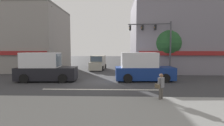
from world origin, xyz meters
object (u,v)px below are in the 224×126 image
traffic_light_mast (159,38)px  van_parked_curbside (98,63)px  pedestrian_foreground_with_bag (161,86)px  street_tree (166,43)px  utility_pole_far_right (170,44)px  box_truck_approaching_near (45,68)px  utility_pole_near_left (47,37)px  box_truck_crossing_rightbound (142,68)px

traffic_light_mast → van_parked_curbside: bearing=142.4°
van_parked_curbside → pedestrian_foreground_with_bag: size_ratio=2.82×
street_tree → traffic_light_mast: bearing=-124.3°
street_tree → utility_pole_far_right: (0.92, 1.21, -0.07)m
street_tree → van_parked_curbside: bearing=156.0°
traffic_light_mast → pedestrian_foreground_with_bag: size_ratio=3.71×
utility_pole_far_right → box_truck_approaching_near: bearing=-153.6°
pedestrian_foreground_with_bag → utility_pole_near_left: bearing=133.6°
utility_pole_far_right → van_parked_curbside: utility_pole_far_right is taller
utility_pole_near_left → van_parked_curbside: utility_pole_near_left is taller
traffic_light_mast → box_truck_approaching_near: size_ratio=1.09×
box_truck_crossing_rightbound → pedestrian_foreground_with_bag: box_truck_crossing_rightbound is taller
utility_pole_near_left → traffic_light_mast: 13.80m
street_tree → van_parked_curbside: 10.18m
box_truck_crossing_rightbound → pedestrian_foreground_with_bag: size_ratio=3.41×
utility_pole_far_right → box_truck_approaching_near: size_ratio=1.25×
street_tree → traffic_light_mast: traffic_light_mast is taller
traffic_light_mast → street_tree: bearing=55.7°
street_tree → utility_pole_far_right: utility_pole_far_right is taller
van_parked_curbside → box_truck_crossing_rightbound: bearing=-59.8°
utility_pole_near_left → traffic_light_mast: size_ratio=1.42×
box_truck_crossing_rightbound → box_truck_approaching_near: 9.43m
traffic_light_mast → van_parked_curbside: (-7.64, 5.89, -3.30)m
traffic_light_mast → utility_pole_far_right: bearing=54.5°
traffic_light_mast → utility_pole_near_left: bearing=172.0°
street_tree → box_truck_approaching_near: (-12.99, -5.70, -2.53)m
pedestrian_foreground_with_bag → van_parked_curbside: bearing=108.9°
street_tree → box_truck_approaching_near: 14.41m
street_tree → utility_pole_near_left: (-14.97, 0.01, 0.78)m
box_truck_approaching_near → utility_pole_far_right: bearing=26.4°
utility_pole_far_right → pedestrian_foreground_with_bag: bearing=-108.3°
traffic_light_mast → van_parked_curbside: 10.20m
utility_pole_near_left → utility_pole_far_right: utility_pole_near_left is taller
utility_pole_far_right → box_truck_crossing_rightbound: size_ratio=1.25×
utility_pole_far_right → box_truck_approaching_near: 15.73m
box_truck_approaching_near → van_parked_curbside: (4.05, 9.69, -0.25)m
utility_pole_near_left → utility_pole_far_right: bearing=4.3°
utility_pole_near_left → van_parked_curbside: size_ratio=1.87×
box_truck_crossing_rightbound → van_parked_curbside: size_ratio=1.21×
utility_pole_near_left → van_parked_curbside: (6.03, 3.97, -3.56)m
traffic_light_mast → box_truck_crossing_rightbound: bearing=-124.2°
street_tree → box_truck_crossing_rightbound: 6.83m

